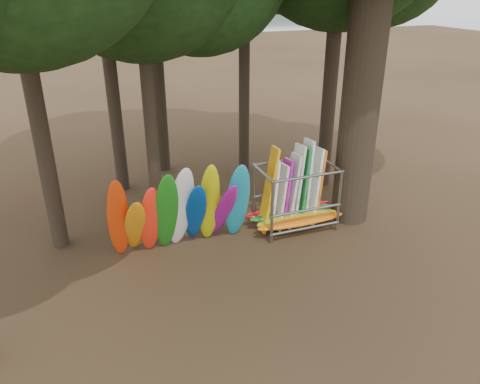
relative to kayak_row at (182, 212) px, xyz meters
name	(u,v)px	position (x,y,z in m)	size (l,w,h in m)	color
ground	(238,257)	(1.42, -0.91, -1.34)	(120.00, 120.00, 0.00)	#47331E
lake	(86,39)	(1.42, 59.09, -1.34)	(160.00, 160.00, 0.00)	gray
far_shore	(68,6)	(1.42, 109.09, 0.66)	(160.00, 4.00, 4.00)	black
kayak_row	(182,212)	(0.00, 0.00, 0.00)	(4.29, 1.85, 3.09)	red
storage_rack	(295,199)	(3.88, 0.24, -0.34)	(3.24, 1.50, 2.88)	slate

